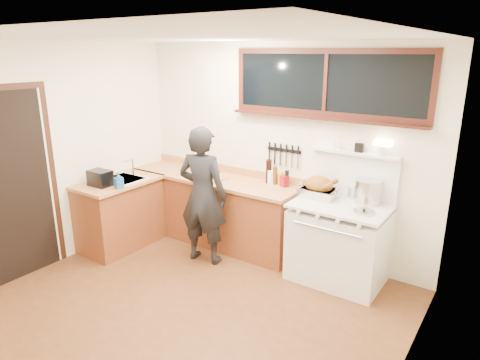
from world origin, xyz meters
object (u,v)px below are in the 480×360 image
Objects in this scene: roast_turkey at (319,188)px; vintage_stove at (339,241)px; cutting_board at (210,174)px; man at (203,196)px.

vintage_stove is at bearing -15.76° from roast_turkey.
vintage_stove is at bearing 1.16° from cutting_board.
man reaches higher than vintage_stove.
man is 0.54m from cutting_board.
vintage_stove reaches higher than roast_turkey.
roast_turkey is (1.22, 0.58, 0.16)m from man.
man is 3.76× the size of roast_turkey.
vintage_stove is 0.95× the size of man.
cutting_board is at bearing -175.22° from roast_turkey.
roast_turkey is (-0.31, 0.09, 0.53)m from vintage_stove.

